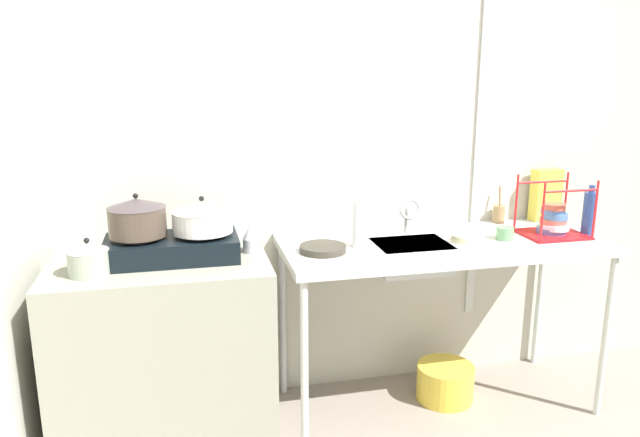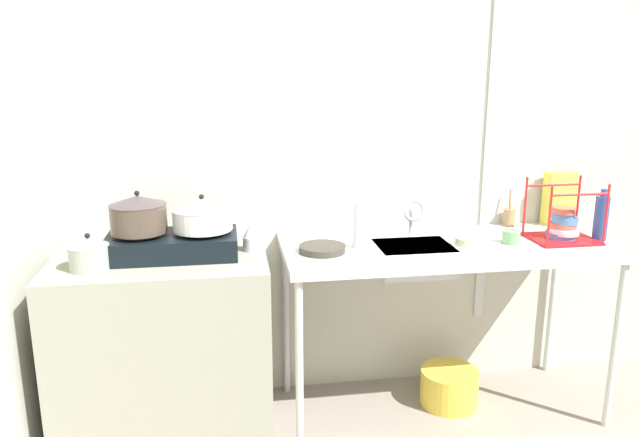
{
  "view_description": "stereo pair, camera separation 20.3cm",
  "coord_description": "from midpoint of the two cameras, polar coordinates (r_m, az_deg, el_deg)",
  "views": [
    {
      "loc": [
        -1.22,
        -1.37,
        1.77
      ],
      "look_at": [
        -0.59,
        1.36,
        1.06
      ],
      "focal_mm": 34.01,
      "sensor_mm": 36.0,
      "label": 1
    },
    {
      "loc": [
        -1.02,
        -1.41,
        1.77
      ],
      "look_at": [
        -0.59,
        1.36,
        1.06
      ],
      "focal_mm": 34.01,
      "sensor_mm": 36.0,
      "label": 2
    }
  ],
  "objects": [
    {
      "name": "stove",
      "position": [
        2.87,
        -15.74,
        -2.69
      ],
      "size": [
        0.59,
        0.31,
        0.12
      ],
      "color": "black",
      "rests_on": "counter_concrete"
    },
    {
      "name": "sink_basin",
      "position": [
        3.07,
        6.71,
        -3.58
      ],
      "size": [
        0.37,
        0.29,
        0.14
      ],
      "primitive_type": "cube",
      "color": "silver",
      "rests_on": "counter_sink"
    },
    {
      "name": "pot_on_right_burner",
      "position": [
        2.83,
        -13.05,
        0.18
      ],
      "size": [
        0.28,
        0.28,
        0.17
      ],
      "color": "silver",
      "rests_on": "stove"
    },
    {
      "name": "frying_pan",
      "position": [
        2.88,
        -1.76,
        -2.87
      ],
      "size": [
        0.22,
        0.22,
        0.03
      ],
      "primitive_type": "cylinder",
      "color": "#38342C",
      "rests_on": "counter_sink"
    },
    {
      "name": "wall_metal_strip",
      "position": [
        3.45,
        13.11,
        6.49
      ],
      "size": [
        0.05,
        0.01,
        1.94
      ],
      "primitive_type": "cube",
      "color": "silver"
    },
    {
      "name": "counter_concrete",
      "position": [
        3.05,
        -16.27,
        -11.97
      ],
      "size": [
        0.98,
        0.67,
        0.91
      ],
      "primitive_type": "cube",
      "color": "gray",
      "rests_on": "ground"
    },
    {
      "name": "bottle_by_rack",
      "position": [
        3.4,
        22.47,
        0.47
      ],
      "size": [
        0.07,
        0.07,
        0.27
      ],
      "color": "navy",
      "rests_on": "counter_sink"
    },
    {
      "name": "dish_rack",
      "position": [
        3.34,
        19.49,
        -0.33
      ],
      "size": [
        0.32,
        0.27,
        0.31
      ],
      "color": "red",
      "rests_on": "counter_sink"
    },
    {
      "name": "utensil_jar",
      "position": [
        3.54,
        14.92,
        0.43
      ],
      "size": [
        0.06,
        0.06,
        0.21
      ],
      "color": "#98794E",
      "rests_on": "counter_sink"
    },
    {
      "name": "bottle_by_sink",
      "position": [
        2.94,
        1.77,
        -0.46
      ],
      "size": [
        0.07,
        0.07,
        0.27
      ],
      "color": "silver",
      "rests_on": "counter_sink"
    },
    {
      "name": "counter_sink",
      "position": [
        3.12,
        9.63,
        -3.22
      ],
      "size": [
        1.64,
        0.67,
        0.91
      ],
      "color": "silver",
      "rests_on": "ground"
    },
    {
      "name": "pot_on_left_burner",
      "position": [
        2.84,
        -18.82,
        0.11
      ],
      "size": [
        0.26,
        0.26,
        0.19
      ],
      "color": "#483B31",
      "rests_on": "stove"
    },
    {
      "name": "percolator",
      "position": [
        2.9,
        -8.5,
        -1.86
      ],
      "size": [
        0.08,
        0.08,
        0.14
      ],
      "color": "silver",
      "rests_on": "counter_concrete"
    },
    {
      "name": "wall_back",
      "position": [
        3.37,
        6.61,
        4.51
      ],
      "size": [
        4.64,
        0.1,
        2.42
      ],
      "primitive_type": "cube",
      "color": "beige",
      "rests_on": "ground"
    },
    {
      "name": "bucket_on_floor",
      "position": [
        3.47,
        10.0,
        -14.95
      ],
      "size": [
        0.31,
        0.31,
        0.19
      ],
      "primitive_type": "cylinder",
      "color": "yellow",
      "rests_on": "ground"
    },
    {
      "name": "cereal_box",
      "position": [
        3.65,
        19.01,
        2.11
      ],
      "size": [
        0.18,
        0.09,
        0.3
      ],
      "primitive_type": "cube",
      "rotation": [
        0.0,
        0.0,
        0.11
      ],
      "color": "#E0D648",
      "rests_on": "counter_sink"
    },
    {
      "name": "small_bowl_on_drainboard",
      "position": [
        3.12,
        11.77,
        -1.82
      ],
      "size": [
        0.15,
        0.15,
        0.04
      ],
      "primitive_type": "cylinder",
      "color": "beige",
      "rests_on": "counter_sink"
    },
    {
      "name": "pot_beside_stove",
      "position": [
        2.77,
        -22.96,
        -3.54
      ],
      "size": [
        0.17,
        0.17,
        0.16
      ],
      "color": "#969F8E",
      "rests_on": "counter_concrete"
    },
    {
      "name": "cup_by_rack",
      "position": [
        3.19,
        15.27,
        -1.36
      ],
      "size": [
        0.09,
        0.09,
        0.07
      ],
      "primitive_type": "cylinder",
      "color": "#689D6A",
      "rests_on": "counter_sink"
    },
    {
      "name": "faucet",
      "position": [
        3.15,
        6.55,
        0.66
      ],
      "size": [
        0.12,
        0.07,
        0.2
      ],
      "color": "silver",
      "rests_on": "counter_sink"
    }
  ]
}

